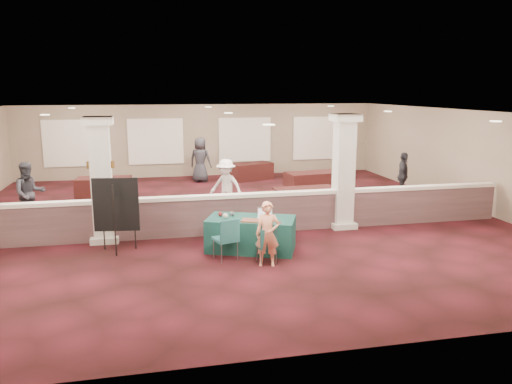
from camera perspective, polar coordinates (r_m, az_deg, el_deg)
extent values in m
plane|color=#421018|center=(15.12, -3.03, -3.14)|extent=(16.00, 16.00, 0.00)
cube|color=#7F7158|center=(22.67, -6.30, 5.88)|extent=(16.00, 0.04, 3.20)
cube|color=#7F7158|center=(7.19, 7.04, -6.73)|extent=(16.00, 0.04, 3.20)
cube|color=#7F7158|center=(17.86, 23.20, 3.46)|extent=(0.04, 16.00, 3.20)
cube|color=white|center=(14.63, -3.17, 9.07)|extent=(16.00, 16.00, 0.02)
cube|color=#4C3334|center=(13.56, -2.05, -2.68)|extent=(15.60, 0.20, 1.00)
cube|color=silver|center=(13.43, -2.07, -0.41)|extent=(15.60, 0.28, 0.10)
cube|color=beige|center=(13.19, -17.23, 1.28)|extent=(0.50, 0.50, 3.20)
cube|color=beige|center=(13.54, -16.85, -5.06)|extent=(0.70, 0.70, 0.16)
cube|color=beige|center=(13.02, -17.63, 7.78)|extent=(0.72, 0.72, 0.20)
cube|color=beige|center=(14.15, 9.97, 2.31)|extent=(0.50, 0.50, 3.20)
cube|color=beige|center=(14.47, 9.76, -3.64)|extent=(0.70, 0.70, 0.16)
cube|color=beige|center=(13.99, 10.19, 8.38)|extent=(0.72, 0.72, 0.20)
cylinder|color=brown|center=(13.16, -18.55, 2.94)|extent=(0.12, 0.12, 0.18)
cylinder|color=white|center=(13.16, -18.55, 2.94)|extent=(0.09, 0.09, 0.10)
cylinder|color=brown|center=(13.11, -16.12, 3.05)|extent=(0.12, 0.12, 0.18)
cylinder|color=white|center=(13.11, -16.12, 3.05)|extent=(0.09, 0.09, 0.10)
cube|color=#0E342D|center=(12.17, -0.58, -4.83)|extent=(2.33, 1.74, 0.80)
cube|color=#1D5356|center=(11.28, 1.21, -6.14)|extent=(0.45, 0.45, 0.05)
cube|color=#1D5356|center=(11.04, 1.51, -5.31)|extent=(0.40, 0.07, 0.40)
cylinder|color=slate|center=(11.15, 0.62, -7.55)|extent=(0.02, 0.02, 0.38)
cylinder|color=slate|center=(11.25, 2.32, -7.38)|extent=(0.02, 0.02, 0.38)
cylinder|color=slate|center=(11.46, 0.12, -7.00)|extent=(0.02, 0.02, 0.38)
cylinder|color=slate|center=(11.56, 1.77, -6.85)|extent=(0.02, 0.02, 0.38)
cube|color=#1D5356|center=(11.52, -3.52, -5.39)|extent=(0.62, 0.62, 0.06)
cube|color=#1D5356|center=(11.25, -3.02, -4.38)|extent=(0.47, 0.20, 0.47)
cylinder|color=slate|center=(11.34, -3.96, -7.05)|extent=(0.03, 0.03, 0.45)
cylinder|color=slate|center=(11.51, -2.12, -6.74)|extent=(0.03, 0.03, 0.45)
cylinder|color=slate|center=(11.69, -4.85, -6.48)|extent=(0.03, 0.03, 0.45)
cylinder|color=slate|center=(11.86, -3.06, -6.19)|extent=(0.03, 0.03, 0.45)
cube|color=black|center=(12.26, -15.71, -1.40)|extent=(1.07, 0.20, 1.29)
cylinder|color=black|center=(12.64, -17.09, -2.60)|extent=(0.04, 0.04, 1.71)
cylinder|color=black|center=(12.50, -13.74, -2.58)|extent=(0.04, 0.04, 1.71)
cylinder|color=black|center=(12.09, -15.88, -3.17)|extent=(0.04, 0.04, 1.71)
imported|color=#FB8C6D|center=(11.04, 1.33, -4.82)|extent=(0.60, 0.47, 1.46)
cube|color=black|center=(15.16, -12.61, -2.05)|extent=(1.80, 1.14, 0.68)
cube|color=black|center=(15.74, 3.99, -1.16)|extent=(2.05, 1.52, 0.75)
cube|color=black|center=(15.88, 5.72, -0.99)|extent=(2.01, 1.09, 0.79)
cube|color=black|center=(18.69, -16.98, 0.43)|extent=(1.96, 1.11, 0.76)
cube|color=black|center=(21.66, -0.54, 2.37)|extent=(1.98, 1.44, 0.72)
cube|color=black|center=(18.93, 6.45, 1.07)|extent=(2.08, 1.22, 0.80)
imported|color=black|center=(15.77, -24.48, -0.16)|extent=(1.00, 0.78, 1.83)
imported|color=#BAB9B5|center=(15.83, -3.43, 0.69)|extent=(1.18, 1.04, 1.70)
imported|color=black|center=(18.49, 16.44, 1.78)|extent=(0.90, 1.09, 1.68)
imported|color=black|center=(21.17, -6.38, 3.69)|extent=(1.06, 0.88, 1.90)
cube|color=silver|center=(11.96, 0.93, -3.09)|extent=(0.43, 0.37, 0.02)
cube|color=silver|center=(12.05, 1.03, -2.33)|extent=(0.34, 0.15, 0.24)
cube|color=silver|center=(12.04, 1.02, -2.42)|extent=(0.31, 0.13, 0.21)
cube|color=#AD451B|center=(11.79, -0.55, -3.27)|extent=(0.53, 0.47, 0.03)
sphere|color=beige|center=(12.06, -3.51, -2.73)|extent=(0.12, 0.12, 0.12)
sphere|color=maroon|center=(12.26, -4.09, -2.53)|extent=(0.11, 0.11, 0.11)
sphere|color=#4D4E53|center=(12.27, -2.75, -2.49)|extent=(0.11, 0.11, 0.11)
cube|color=red|center=(11.67, 2.62, -3.49)|extent=(0.14, 0.08, 0.01)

